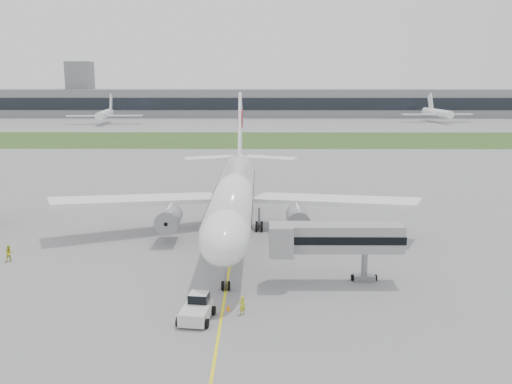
{
  "coord_description": "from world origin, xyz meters",
  "views": [
    {
      "loc": [
        3.34,
        -67.39,
        20.38
      ],
      "look_at": [
        2.81,
        2.0,
        6.3
      ],
      "focal_mm": 40.0,
      "sensor_mm": 36.0,
      "label": 1
    }
  ],
  "objects_px": {
    "pushback_tug": "(197,309)",
    "jet_bridge": "(331,239)",
    "ground_crew_near": "(242,305)",
    "airliner": "(234,192)"
  },
  "relations": [
    {
      "from": "pushback_tug",
      "to": "jet_bridge",
      "type": "bearing_deg",
      "value": 43.33
    },
    {
      "from": "pushback_tug",
      "to": "ground_crew_near",
      "type": "xyz_separation_m",
      "value": [
        3.83,
        1.01,
        -0.11
      ]
    },
    {
      "from": "jet_bridge",
      "to": "ground_crew_near",
      "type": "xyz_separation_m",
      "value": [
        -8.64,
        -7.96,
        -3.75
      ]
    },
    {
      "from": "pushback_tug",
      "to": "ground_crew_near",
      "type": "distance_m",
      "value": 3.96
    },
    {
      "from": "airliner",
      "to": "ground_crew_near",
      "type": "xyz_separation_m",
      "value": [
        1.77,
        -25.62,
        -4.83
      ]
    },
    {
      "from": "airliner",
      "to": "jet_bridge",
      "type": "bearing_deg",
      "value": -59.48
    },
    {
      "from": "airliner",
      "to": "ground_crew_near",
      "type": "height_order",
      "value": "airliner"
    },
    {
      "from": "pushback_tug",
      "to": "airliner",
      "type": "bearing_deg",
      "value": 93.18
    },
    {
      "from": "jet_bridge",
      "to": "ground_crew_near",
      "type": "distance_m",
      "value": 12.33
    },
    {
      "from": "airliner",
      "to": "jet_bridge",
      "type": "xyz_separation_m",
      "value": [
        10.41,
        -17.66,
        -1.07
      ]
    }
  ]
}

